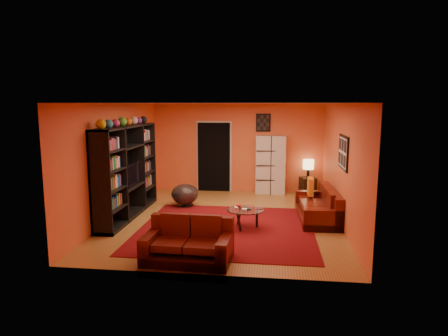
# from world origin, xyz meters

# --- Properties ---
(floor) EXTENTS (6.00, 6.00, 0.00)m
(floor) POSITION_xyz_m (0.00, 0.00, 0.00)
(floor) COLOR olive
(floor) RESTS_ON ground
(ceiling) EXTENTS (6.00, 6.00, 0.00)m
(ceiling) POSITION_xyz_m (0.00, 0.00, 2.60)
(ceiling) COLOR white
(ceiling) RESTS_ON wall_back
(wall_back) EXTENTS (6.00, 0.00, 6.00)m
(wall_back) POSITION_xyz_m (0.00, 3.00, 1.30)
(wall_back) COLOR #E15C31
(wall_back) RESTS_ON floor
(wall_front) EXTENTS (6.00, 0.00, 6.00)m
(wall_front) POSITION_xyz_m (0.00, -3.00, 1.30)
(wall_front) COLOR #E15C31
(wall_front) RESTS_ON floor
(wall_left) EXTENTS (0.00, 6.00, 6.00)m
(wall_left) POSITION_xyz_m (-2.50, 0.00, 1.30)
(wall_left) COLOR #E15C31
(wall_left) RESTS_ON floor
(wall_right) EXTENTS (0.00, 6.00, 6.00)m
(wall_right) POSITION_xyz_m (2.50, 0.00, 1.30)
(wall_right) COLOR #E15C31
(wall_right) RESTS_ON floor
(rug) EXTENTS (3.60, 3.60, 0.01)m
(rug) POSITION_xyz_m (0.10, -0.70, 0.01)
(rug) COLOR #52090D
(rug) RESTS_ON floor
(doorway) EXTENTS (0.95, 0.10, 2.04)m
(doorway) POSITION_xyz_m (-0.70, 2.96, 1.02)
(doorway) COLOR black
(doorway) RESTS_ON floor
(wall_art_right) EXTENTS (0.03, 1.00, 0.70)m
(wall_art_right) POSITION_xyz_m (2.48, -0.30, 1.60)
(wall_art_right) COLOR black
(wall_art_right) RESTS_ON wall_right
(wall_art_back) EXTENTS (0.42, 0.03, 0.52)m
(wall_art_back) POSITION_xyz_m (0.75, 2.98, 2.05)
(wall_art_back) COLOR black
(wall_art_back) RESTS_ON wall_back
(entertainment_unit) EXTENTS (0.45, 3.00, 2.10)m
(entertainment_unit) POSITION_xyz_m (-2.27, 0.00, 1.05)
(entertainment_unit) COLOR black
(entertainment_unit) RESTS_ON floor
(tv) EXTENTS (0.94, 0.12, 0.54)m
(tv) POSITION_xyz_m (-2.23, 0.08, 0.99)
(tv) COLOR black
(tv) RESTS_ON entertainment_unit
(sofa) EXTENTS (0.88, 1.99, 0.85)m
(sofa) POSITION_xyz_m (2.13, 0.25, 0.29)
(sofa) COLOR #480E09
(sofa) RESTS_ON rug
(loveseat) EXTENTS (1.47, 0.91, 0.85)m
(loveseat) POSITION_xyz_m (-0.33, -2.42, 0.29)
(loveseat) COLOR #480E09
(loveseat) RESTS_ON rug
(throw_pillow) EXTENTS (0.12, 0.42, 0.42)m
(throw_pillow) POSITION_xyz_m (1.95, 0.84, 0.63)
(throw_pillow) COLOR orange
(throw_pillow) RESTS_ON sofa
(coffee_table) EXTENTS (0.80, 0.80, 0.40)m
(coffee_table) POSITION_xyz_m (0.49, -0.60, 0.36)
(coffee_table) COLOR silver
(coffee_table) RESTS_ON floor
(storage_cabinet) EXTENTS (0.87, 0.44, 1.69)m
(storage_cabinet) POSITION_xyz_m (0.99, 2.80, 0.84)
(storage_cabinet) COLOR silver
(storage_cabinet) RESTS_ON floor
(bowl_chair) EXTENTS (0.69, 0.69, 0.57)m
(bowl_chair) POSITION_xyz_m (-1.17, 1.06, 0.30)
(bowl_chair) COLOR black
(bowl_chair) RESTS_ON floor
(side_table) EXTENTS (0.50, 0.50, 0.50)m
(side_table) POSITION_xyz_m (2.06, 2.75, 0.25)
(side_table) COLOR black
(side_table) RESTS_ON floor
(table_lamp) EXTENTS (0.31, 0.31, 0.52)m
(table_lamp) POSITION_xyz_m (2.06, 2.75, 0.87)
(table_lamp) COLOR black
(table_lamp) RESTS_ON side_table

